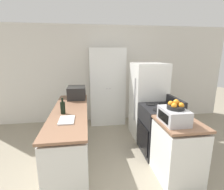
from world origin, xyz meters
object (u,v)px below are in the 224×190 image
at_px(pantry_cabinet, 107,87).
at_px(toaster_oven, 174,116).
at_px(refrigerator, 148,100).
at_px(fruit_bowl, 176,106).
at_px(microwave, 77,93).
at_px(stove, 159,130).
at_px(wine_bottle, 63,107).

relative_size(pantry_cabinet, toaster_oven, 4.50).
bearing_deg(refrigerator, fruit_bowl, -95.68).
bearing_deg(microwave, stove, -28.75).
height_order(wine_bottle, fruit_bowl, fruit_bowl).
relative_size(refrigerator, toaster_oven, 3.74).
bearing_deg(toaster_oven, microwave, 131.85).
distance_m(microwave, toaster_oven, 2.13).
relative_size(pantry_cabinet, refrigerator, 1.20).
bearing_deg(toaster_oven, pantry_cabinet, 105.64).
distance_m(stove, refrigerator, 0.84).
bearing_deg(stove, microwave, 151.25).
xyz_separation_m(stove, microwave, (-1.56, 0.85, 0.58)).
distance_m(wine_bottle, fruit_bowl, 1.74).
bearing_deg(microwave, wine_bottle, -100.32).
xyz_separation_m(pantry_cabinet, fruit_bowl, (0.67, -2.37, 0.17)).
distance_m(stove, microwave, 1.87).
bearing_deg(refrigerator, pantry_cabinet, 133.19).
bearing_deg(pantry_cabinet, refrigerator, -46.81).
xyz_separation_m(stove, refrigerator, (0.03, 0.75, 0.37)).
bearing_deg(stove, fruit_bowl, -99.40).
xyz_separation_m(stove, toaster_oven, (-0.13, -0.73, 0.55)).
distance_m(wine_bottle, toaster_oven, 1.72).
distance_m(toaster_oven, fruit_bowl, 0.15).
bearing_deg(wine_bottle, refrigerator, 26.04).
xyz_separation_m(microwave, toaster_oven, (1.42, -1.59, -0.03)).
bearing_deg(refrigerator, wine_bottle, -153.96).
bearing_deg(wine_bottle, toaster_oven, -21.44).
bearing_deg(fruit_bowl, wine_bottle, 158.25).
height_order(microwave, wine_bottle, wine_bottle).
distance_m(microwave, wine_bottle, 0.98).
bearing_deg(stove, wine_bottle, -176.46).
distance_m(refrigerator, microwave, 1.60).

